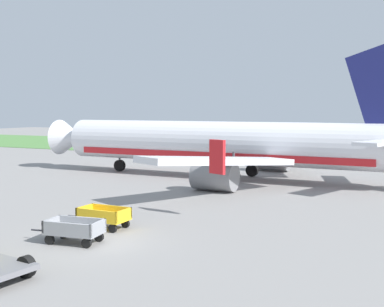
# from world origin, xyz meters

# --- Properties ---
(ground_plane) EXTENTS (220.00, 220.00, 0.00)m
(ground_plane) POSITION_xyz_m (0.00, 0.00, 0.00)
(ground_plane) COLOR gray
(grass_strip) EXTENTS (220.00, 28.00, 0.06)m
(grass_strip) POSITION_xyz_m (0.00, 53.87, 0.03)
(grass_strip) COLOR #518442
(grass_strip) RESTS_ON ground
(airplane) EXTENTS (37.57, 30.29, 11.34)m
(airplane) POSITION_xyz_m (-2.34, 22.15, 3.05)
(airplane) COLOR silver
(airplane) RESTS_ON ground
(baggage_cart_nearest) EXTENTS (3.62, 1.74, 1.07)m
(baggage_cart_nearest) POSITION_xyz_m (-0.70, -0.49, 0.60)
(baggage_cart_nearest) COLOR gray
(baggage_cart_nearest) RESTS_ON ground
(baggage_cart_second_in_row) EXTENTS (3.55, 1.40, 1.07)m
(baggage_cart_second_in_row) POSITION_xyz_m (-1.17, 2.39, 0.60)
(baggage_cart_second_in_row) COLOR gold
(baggage_cart_second_in_row) RESTS_ON ground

